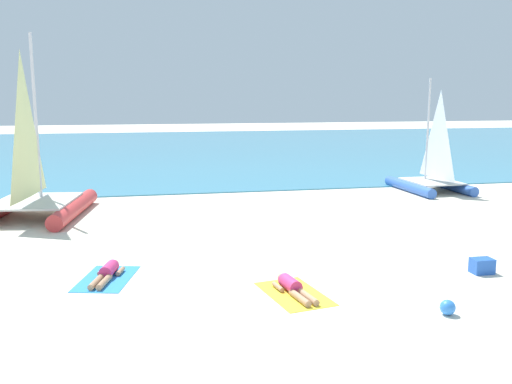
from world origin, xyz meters
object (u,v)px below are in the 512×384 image
at_px(towel_left, 107,279).
at_px(cooler_box, 482,266).
at_px(sunbather_right, 293,287).
at_px(sailboat_red, 35,191).
at_px(beach_ball, 448,307).
at_px(sailboat_blue, 431,175).
at_px(sunbather_left, 107,272).
at_px(towel_right, 294,294).

distance_m(towel_left, cooler_box, 8.81).
bearing_deg(sunbather_right, sailboat_red, 116.38).
height_order(towel_left, beach_ball, beach_ball).
height_order(sunbather_right, cooler_box, cooler_box).
relative_size(sailboat_blue, cooler_box, 9.77).
height_order(sunbather_left, sunbather_right, same).
relative_size(sailboat_red, towel_right, 3.29).
height_order(sailboat_red, towel_left, sailboat_red).
bearing_deg(sailboat_red, beach_ball, -40.96).
bearing_deg(towel_left, sailboat_blue, 35.07).
bearing_deg(towel_right, cooler_box, 5.48).
distance_m(sunbather_right, cooler_box, 4.77).
bearing_deg(sailboat_blue, towel_right, -131.95).
bearing_deg(sunbather_right, cooler_box, -5.60).
height_order(towel_right, cooler_box, cooler_box).
relative_size(sunbather_right, beach_ball, 5.21).
bearing_deg(cooler_box, towel_right, -174.52).
bearing_deg(beach_ball, sailboat_blue, 62.38).
bearing_deg(beach_ball, cooler_box, 44.93).
relative_size(sailboat_red, cooler_box, 12.51).
bearing_deg(towel_right, sailboat_red, 126.52).
bearing_deg(cooler_box, sailboat_blue, 66.89).
xyz_separation_m(sailboat_red, cooler_box, (11.44, -8.60, -0.75)).
height_order(sailboat_red, beach_ball, sailboat_red).
distance_m(sailboat_blue, sunbather_right, 14.47).
relative_size(towel_left, beach_ball, 6.33).
bearing_deg(towel_left, sunbather_right, -24.04).
bearing_deg(towel_left, sunbather_left, 75.75).
bearing_deg(towel_right, sailboat_blue, 50.15).
relative_size(towel_right, beach_ball, 6.33).
xyz_separation_m(sailboat_red, towel_right, (6.70, -9.05, -0.93)).
xyz_separation_m(sailboat_blue, towel_right, (-9.29, -11.13, -0.72)).
distance_m(towel_left, towel_right, 4.36).
distance_m(towel_left, beach_ball, 7.43).
height_order(sailboat_blue, sunbather_right, sailboat_blue).
distance_m(towel_left, sunbather_right, 4.33).
bearing_deg(sunbather_left, towel_right, -11.37).
xyz_separation_m(towel_left, cooler_box, (8.70, -1.37, 0.17)).
xyz_separation_m(towel_left, sunbather_left, (0.02, 0.06, 0.13)).
height_order(sunbather_left, towel_right, sunbather_left).
relative_size(towel_right, cooler_box, 3.80).
xyz_separation_m(sailboat_red, sunbather_right, (6.69, -8.99, -0.80)).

